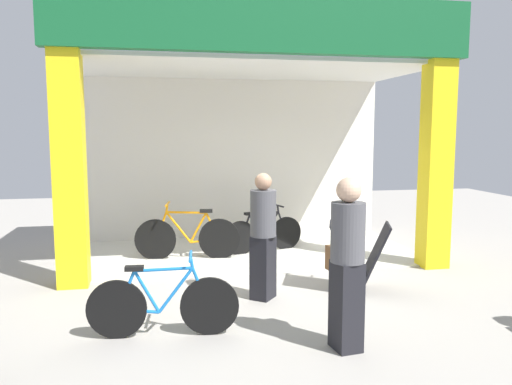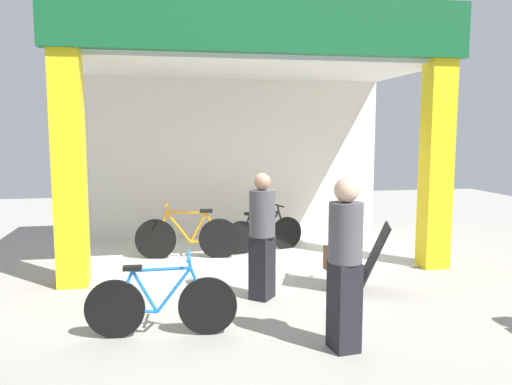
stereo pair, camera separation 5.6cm
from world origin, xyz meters
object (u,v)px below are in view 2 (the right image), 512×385
object	(u,v)px
bicycle_parked_0	(161,304)
pedestrian_1	(262,235)
bicycle_inside_1	(264,234)
sandwich_board_sign	(358,257)
bicycle_inside_0	(188,237)
pedestrian_3	(345,262)

from	to	relation	value
bicycle_parked_0	pedestrian_1	world-z (taller)	pedestrian_1
bicycle_inside_1	sandwich_board_sign	world-z (taller)	sandwich_board_sign
bicycle_inside_0	pedestrian_3	world-z (taller)	pedestrian_3
bicycle_inside_0	bicycle_inside_1	bearing A→B (deg)	10.78
bicycle_inside_1	bicycle_parked_0	world-z (taller)	bicycle_parked_0
bicycle_inside_0	bicycle_parked_0	distance (m)	3.18
bicycle_inside_0	bicycle_parked_0	size ratio (longest dim) A/B	1.10
bicycle_inside_0	bicycle_parked_0	xyz separation A→B (m)	(-0.43, -3.15, -0.04)
bicycle_inside_1	sandwich_board_sign	distance (m)	2.46
bicycle_inside_0	sandwich_board_sign	distance (m)	2.98
pedestrian_1	pedestrian_3	xyz separation A→B (m)	(0.49, -1.63, 0.05)
bicycle_inside_0	pedestrian_3	size ratio (longest dim) A/B	1.02
bicycle_inside_1	pedestrian_1	size ratio (longest dim) A/B	0.91
bicycle_inside_0	pedestrian_3	xyz separation A→B (m)	(1.32, -3.79, 0.49)
bicycle_parked_0	pedestrian_3	xyz separation A→B (m)	(1.75, -0.63, 0.53)
bicycle_parked_0	pedestrian_1	distance (m)	1.67
bicycle_inside_1	bicycle_parked_0	distance (m)	3.84
bicycle_inside_0	bicycle_parked_0	bearing A→B (deg)	-97.77
bicycle_parked_0	sandwich_board_sign	size ratio (longest dim) A/B	1.67
sandwich_board_sign	pedestrian_3	xyz separation A→B (m)	(-0.84, -1.72, 0.42)
bicycle_parked_0	pedestrian_3	world-z (taller)	pedestrian_3
bicycle_inside_1	pedestrian_1	distance (m)	2.51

